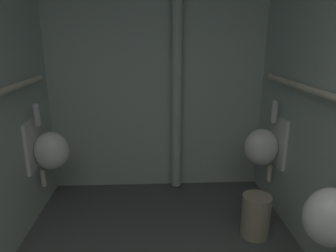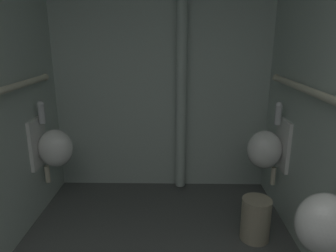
% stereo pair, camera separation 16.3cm
% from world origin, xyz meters
% --- Properties ---
extents(wall_back, '(2.30, 0.06, 2.57)m').
position_xyz_m(wall_back, '(0.00, 3.39, 1.29)').
color(wall_back, '#B1BFB6').
rests_on(wall_back, ground).
extents(urinal_left_mid, '(0.32, 0.30, 0.76)m').
position_xyz_m(urinal_left_mid, '(-0.94, 2.80, 0.63)').
color(urinal_left_mid, white).
extents(urinal_right_mid, '(0.32, 0.30, 0.76)m').
position_xyz_m(urinal_right_mid, '(0.94, 1.67, 0.63)').
color(urinal_right_mid, white).
extents(urinal_right_far, '(0.32, 0.30, 0.76)m').
position_xyz_m(urinal_right_far, '(0.94, 2.80, 0.63)').
color(urinal_right_far, white).
extents(standpipe_back_wall, '(0.10, 0.10, 2.52)m').
position_xyz_m(standpipe_back_wall, '(0.20, 3.28, 1.29)').
color(standpipe_back_wall, '#B1BFB6').
rests_on(standpipe_back_wall, ground).
extents(waste_bin, '(0.23, 0.23, 0.35)m').
position_xyz_m(waste_bin, '(0.78, 2.40, 0.17)').
color(waste_bin, '#9E937A').
rests_on(waste_bin, ground).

